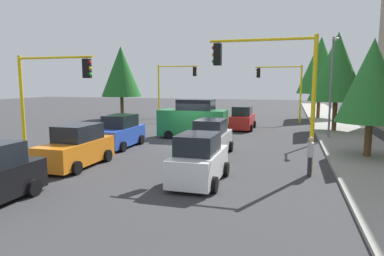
# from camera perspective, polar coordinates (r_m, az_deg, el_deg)

# --- Properties ---
(ground_plane) EXTENTS (120.00, 120.00, 0.00)m
(ground_plane) POSITION_cam_1_polar(r_m,az_deg,el_deg) (22.48, -1.02, -2.46)
(ground_plane) COLOR #353538
(sidewalk_kerb) EXTENTS (80.00, 4.00, 0.15)m
(sidewalk_kerb) POSITION_cam_1_polar(r_m,az_deg,el_deg) (26.71, 24.52, -1.38)
(sidewalk_kerb) COLOR gray
(sidewalk_kerb) RESTS_ON ground
(lane_arrow_near) EXTENTS (2.40, 1.10, 1.10)m
(lane_arrow_near) POSITION_cam_1_polar(r_m,az_deg,el_deg) (14.13, -27.80, -9.43)
(lane_arrow_near) COLOR silver
(lane_arrow_near) RESTS_ON ground
(traffic_signal_far_left) EXTENTS (0.36, 4.59, 5.65)m
(traffic_signal_far_left) POSITION_cam_1_polar(r_m,az_deg,el_deg) (35.14, 14.94, 7.48)
(traffic_signal_far_left) COLOR yellow
(traffic_signal_far_left) RESTS_ON ground
(traffic_signal_near_left) EXTENTS (0.36, 4.59, 5.92)m
(traffic_signal_near_left) POSITION_cam_1_polar(r_m,az_deg,el_deg) (15.16, 13.21, 8.33)
(traffic_signal_near_left) COLOR yellow
(traffic_signal_near_left) RESTS_ON ground
(traffic_signal_far_right) EXTENTS (0.36, 4.59, 5.85)m
(traffic_signal_far_right) POSITION_cam_1_polar(r_m,az_deg,el_deg) (37.22, -3.08, 7.92)
(traffic_signal_far_right) COLOR yellow
(traffic_signal_far_right) RESTS_ON ground
(traffic_signal_near_right) EXTENTS (0.36, 4.59, 5.38)m
(traffic_signal_near_right) POSITION_cam_1_polar(r_m,az_deg,el_deg) (19.45, -22.85, 6.70)
(traffic_signal_near_right) COLOR yellow
(traffic_signal_near_right) RESTS_ON ground
(street_lamp_curbside) EXTENTS (2.15, 0.28, 7.00)m
(street_lamp_curbside) POSITION_cam_1_polar(r_m,az_deg,el_deg) (24.89, 22.53, 8.00)
(street_lamp_curbside) COLOR slate
(street_lamp_curbside) RESTS_ON ground
(tree_roadside_far) EXTENTS (4.79, 4.79, 8.79)m
(tree_roadside_far) POSITION_cam_1_polar(r_m,az_deg,el_deg) (39.29, 20.81, 9.83)
(tree_roadside_far) COLOR brown
(tree_roadside_far) RESTS_ON ground
(tree_roadside_mid) EXTENTS (4.31, 4.31, 7.88)m
(tree_roadside_mid) POSITION_cam_1_polar(r_m,az_deg,el_deg) (29.36, 23.26, 9.43)
(tree_roadside_mid) COLOR brown
(tree_roadside_mid) RESTS_ON ground
(tree_opposite_side) EXTENTS (4.26, 4.26, 7.79)m
(tree_opposite_side) POSITION_cam_1_polar(r_m,az_deg,el_deg) (37.52, -11.85, 9.27)
(tree_opposite_side) COLOR brown
(tree_opposite_side) RESTS_ON ground
(tree_roadside_near) EXTENTS (3.40, 3.40, 6.17)m
(tree_roadside_near) POSITION_cam_1_polar(r_m,az_deg,el_deg) (19.53, 28.07, 7.01)
(tree_roadside_near) COLOR brown
(tree_roadside_near) RESTS_ON ground
(delivery_van_green) EXTENTS (2.22, 4.80, 2.77)m
(delivery_van_green) POSITION_cam_1_polar(r_m,az_deg,el_deg) (24.22, 0.20, 1.34)
(delivery_van_green) COLOR #1E7238
(delivery_van_green) RESTS_ON ground
(car_silver) EXTENTS (3.81, 1.99, 1.98)m
(car_silver) POSITION_cam_1_polar(r_m,az_deg,el_deg) (18.52, 3.23, -1.83)
(car_silver) COLOR #B2B5BA
(car_silver) RESTS_ON ground
(car_blue) EXTENTS (4.02, 2.01, 1.98)m
(car_blue) POSITION_cam_1_polar(r_m,az_deg,el_deg) (21.30, -12.12, -0.75)
(car_blue) COLOR blue
(car_blue) RESTS_ON ground
(car_white) EXTENTS (3.71, 1.96, 1.98)m
(car_white) POSITION_cam_1_polar(r_m,az_deg,el_deg) (13.44, 1.15, -5.46)
(car_white) COLOR white
(car_white) RESTS_ON ground
(car_red) EXTENTS (4.20, 2.00, 1.98)m
(car_red) POSITION_cam_1_polar(r_m,az_deg,el_deg) (29.11, 8.50, 1.55)
(car_red) COLOR red
(car_red) RESTS_ON ground
(car_orange) EXTENTS (4.17, 2.01, 1.98)m
(car_orange) POSITION_cam_1_polar(r_m,az_deg,el_deg) (16.94, -18.84, -3.12)
(car_orange) COLOR orange
(car_orange) RESTS_ON ground
(pedestrian_crossing) EXTENTS (0.40, 0.24, 1.70)m
(pedestrian_crossing) POSITION_cam_1_polar(r_m,az_deg,el_deg) (15.12, 19.24, -4.36)
(pedestrian_crossing) COLOR #262638
(pedestrian_crossing) RESTS_ON ground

